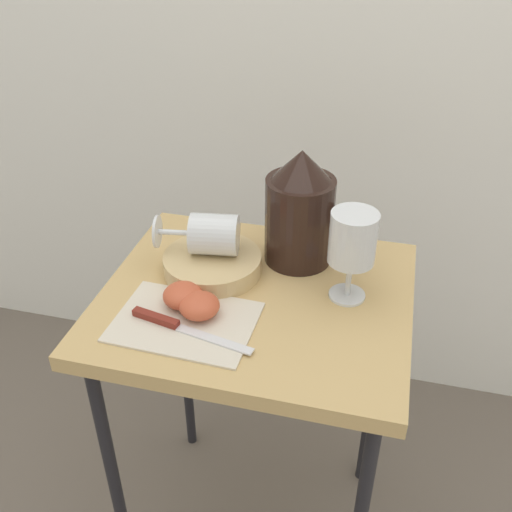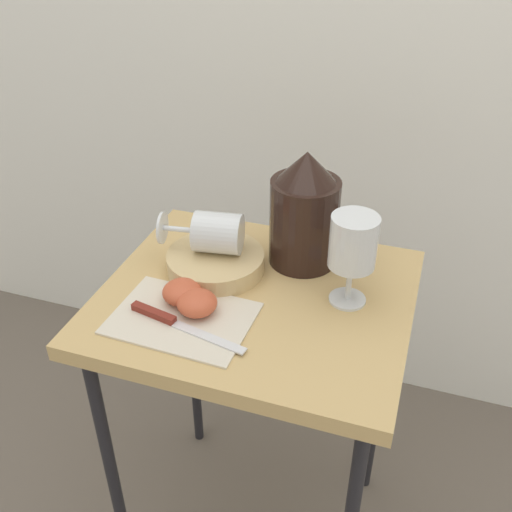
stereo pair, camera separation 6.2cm
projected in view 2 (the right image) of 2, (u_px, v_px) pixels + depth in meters
curtain_drape at (337, 57)px, 1.36m from camera, size 2.40×0.03×1.90m
table at (256, 326)px, 1.07m from camera, size 0.54×0.47×0.69m
linen_napkin at (182, 318)px, 0.97m from camera, size 0.23×0.17×0.00m
basket_tray at (216, 262)px, 1.08m from camera, size 0.18×0.18×0.03m
pitcher at (305, 219)px, 1.07m from camera, size 0.18×0.13×0.22m
wine_glass_upright at (353, 246)px, 0.95m from camera, size 0.08×0.08×0.17m
wine_glass_tipped_near at (216, 233)px, 1.06m from camera, size 0.16×0.09×0.08m
apple_half_left at (182, 292)px, 1.00m from camera, size 0.07×0.07×0.04m
apple_half_right at (197, 303)px, 0.97m from camera, size 0.07×0.07×0.04m
knife at (170, 320)px, 0.96m from camera, size 0.22×0.06×0.01m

